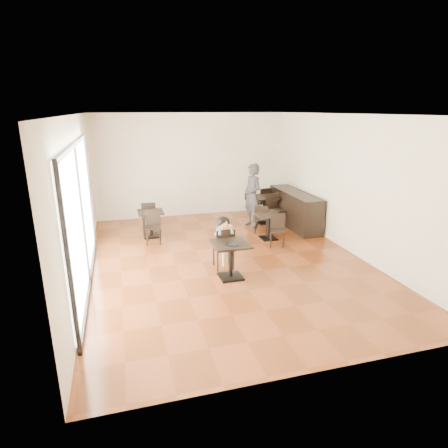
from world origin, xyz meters
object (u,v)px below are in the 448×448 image
object	(u,v)px
cafe_table_mid	(269,227)
chair_left_a	(149,216)
child_table	(231,260)
adult_patron	(252,196)
child	(223,242)
cafe_table_back	(264,209)
cafe_table_left	(151,224)
chair_back_a	(262,202)
chair_mid_b	(277,231)
child_chair	(223,248)
chair_left_b	(153,227)
chair_mid_a	(261,219)
chair_back_b	(276,211)

from	to	relation	value
cafe_table_mid	chair_left_a	distance (m)	3.36
child_table	adult_patron	size ratio (longest dim) A/B	0.41
child	cafe_table_back	size ratio (longest dim) A/B	1.43
child_table	chair_left_a	bearing A→B (deg)	109.99
cafe_table_left	chair_back_a	bearing A→B (deg)	15.83
adult_patron	chair_mid_b	size ratio (longest dim) A/B	2.27
child_chair	cafe_table_left	size ratio (longest dim) A/B	1.29
child_chair	cafe_table_mid	world-z (taller)	child_chair
cafe_table_back	chair_mid_b	size ratio (longest dim) A/B	0.99
child_table	cafe_table_mid	xyz separation A→B (m)	(1.66, 2.02, -0.04)
child_chair	adult_patron	bearing A→B (deg)	-121.09
child_table	chair_left_b	size ratio (longest dim) A/B	0.90
child	cafe_table_mid	size ratio (longest dim) A/B	1.71
child	chair_back_a	size ratio (longest dim) A/B	1.19
child_chair	chair_left_a	bearing A→B (deg)	-66.77
chair_mid_a	chair_left_b	bearing A→B (deg)	25.14
chair_mid_a	chair_back_b	distance (m)	0.72
child_chair	chair_back_b	distance (m)	3.31
cafe_table_back	chair_left_b	xyz separation A→B (m)	(-3.42, -1.01, 0.02)
child	adult_patron	size ratio (longest dim) A/B	0.63
chair_mid_a	chair_mid_b	distance (m)	1.10
cafe_table_mid	cafe_table_back	distance (m)	1.56
cafe_table_mid	chair_back_a	distance (m)	2.13
chair_left_a	chair_back_b	bearing A→B (deg)	177.58
chair_left_a	chair_back_b	size ratio (longest dim) A/B	0.88
cafe_table_back	chair_mid_b	world-z (taller)	chair_mid_b
cafe_table_mid	chair_back_b	size ratio (longest dim) A/B	0.70
child_chair	chair_left_b	world-z (taller)	child_chair
chair_mid_b	chair_left_b	size ratio (longest dim) A/B	0.95
cafe_table_mid	chair_back_a	world-z (taller)	chair_back_a
child_chair	cafe_table_back	world-z (taller)	child_chair
chair_mid_a	chair_left_a	xyz separation A→B (m)	(-2.97, 1.03, 0.02)
cafe_table_mid	cafe_table_left	world-z (taller)	cafe_table_left
child_table	cafe_table_left	size ratio (longest dim) A/B	1.08
chair_left_b	child	bearing A→B (deg)	-48.44
child	adult_patron	xyz separation A→B (m)	(1.61, 2.67, 0.34)
adult_patron	child_chair	bearing A→B (deg)	-45.84
cafe_table_mid	cafe_table_left	distance (m)	3.14
chair_mid_a	chair_left_b	size ratio (longest dim) A/B	0.95
cafe_table_mid	adult_patron	bearing A→B (deg)	92.32
chair_mid_a	chair_mid_b	world-z (taller)	same
chair_left_b	chair_back_a	world-z (taller)	chair_back_a
child_table	adult_patron	distance (m)	3.64
cafe_table_left	chair_mid_a	xyz separation A→B (m)	(2.97, -0.48, 0.05)
adult_patron	child	bearing A→B (deg)	-45.84
cafe_table_left	cafe_table_back	bearing A→B (deg)	7.70
child_table	cafe_table_mid	bearing A→B (deg)	50.71
child_chair	cafe_table_left	xyz separation A→B (m)	(-1.31, 2.50, -0.10)
child_chair	chair_back_a	world-z (taller)	chair_back_a
child_table	chair_back_b	size ratio (longest dim) A/B	0.79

